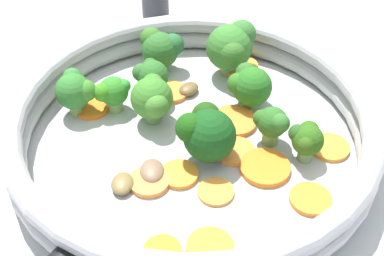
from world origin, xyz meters
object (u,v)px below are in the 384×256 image
Objects in this scene: carrot_slice_5 at (265,168)px; broccoli_floret_3 at (153,97)px; carrot_slice_12 at (237,66)px; mushroom_piece_0 at (189,89)px; broccoli_floret_5 at (161,48)px; carrot_slice_2 at (234,153)px; carrot_slice_1 at (149,182)px; carrot_slice_6 at (330,147)px; broccoli_floret_0 at (151,76)px; broccoli_floret_8 at (205,132)px; carrot_slice_3 at (207,116)px; skillet at (192,145)px; mushroom_piece_2 at (152,171)px; carrot_slice_4 at (310,199)px; broccoli_floret_6 at (75,90)px; broccoli_floret_7 at (113,92)px; carrot_slice_13 at (91,109)px; carrot_slice_10 at (162,251)px; carrot_slice_9 at (179,174)px; broccoli_floret_2 at (306,139)px; carrot_slice_0 at (210,247)px; carrot_slice_11 at (216,192)px; broccoli_floret_1 at (232,46)px; carrot_slice_8 at (234,121)px; broccoli_floret_9 at (272,123)px; carrot_slice_7 at (171,92)px; broccoli_floret_4 at (249,85)px.

broccoli_floret_3 is at bearing 80.71° from carrot_slice_5.
carrot_slice_12 is 1.81× the size of mushroom_piece_0.
carrot_slice_2 is at bearing -127.64° from broccoli_floret_5.
carrot_slice_1 is 0.97× the size of carrot_slice_6.
carrot_slice_5 is (0.06, -0.08, 0.00)m from carrot_slice_1.
carrot_slice_1 is 0.12m from broccoli_floret_0.
broccoli_floret_8 is (-0.01, 0.02, 0.03)m from carrot_slice_2.
carrot_slice_2 and carrot_slice_3 have the same top height.
carrot_slice_5 is at bearing -96.58° from skillet.
carrot_slice_4 is at bearing -78.29° from mushroom_piece_2.
broccoli_floret_7 is at bearing -59.33° from broccoli_floret_6.
carrot_slice_3 reaches higher than carrot_slice_13.
carrot_slice_6 is 1.22× the size of carrot_slice_10.
broccoli_floret_5 is (0.08, 0.03, -0.00)m from broccoli_floret_3.
broccoli_floret_2 is (0.07, -0.09, 0.02)m from carrot_slice_9.
broccoli_floret_7 is at bearing 52.73° from carrot_slice_0.
broccoli_floret_1 is (0.16, 0.05, 0.03)m from carrot_slice_11.
skillet is 10.71× the size of carrot_slice_3.
mushroom_piece_2 is (-0.06, -0.07, -0.02)m from broccoli_floret_7.
carrot_slice_8 is 0.15m from broccoli_floret_6.
carrot_slice_2 is at bearing -157.07° from broccoli_floret_1.
mushroom_piece_2 is at bearing 123.10° from broccoli_floret_2.
carrot_slice_8 is 0.09m from carrot_slice_11.
carrot_slice_8 is 0.92× the size of broccoli_floret_3.
carrot_slice_8 is at bearing 72.57° from broccoli_floret_9.
broccoli_floret_0 is 1.99× the size of mushroom_piece_0.
carrot_slice_12 is (0.12, 0.00, 0.01)m from skillet.
carrot_slice_13 is at bearing 48.98° from carrot_slice_10.
skillet is 0.07m from carrot_slice_7.
broccoli_floret_5 is 0.16m from mushroom_piece_2.
carrot_slice_10 is at bearing -150.41° from broccoli_floret_3.
broccoli_floret_5 is at bearing -19.43° from carrot_slice_13.
broccoli_floret_7 is at bearing 49.49° from mushroom_piece_2.
carrot_slice_10 is at bearing -166.04° from skillet.
skillet is at bearing 83.42° from carrot_slice_5.
carrot_slice_13 is 1.50× the size of mushroom_piece_0.
carrot_slice_2 is at bearing -60.34° from broccoli_floret_8.
carrot_slice_5 is at bearing -99.29° from broccoli_floret_3.
carrot_slice_7 reaches higher than skillet.
carrot_slice_8 is at bearing 91.38° from carrot_slice_6.
broccoli_floret_1 is at bearing -1.82° from carrot_slice_1.
broccoli_floret_8 is (-0.09, 0.01, 0.01)m from broccoli_floret_4.
broccoli_floret_8 is (-0.05, 0.01, 0.03)m from carrot_slice_8.
carrot_slice_3 is at bearing 81.47° from broccoli_floret_2.
broccoli_floret_9 is (-0.03, -0.11, 0.02)m from carrot_slice_7.
carrot_slice_3 is 0.06m from broccoli_floret_3.
carrot_slice_2 reaches higher than carrot_slice_10.
carrot_slice_9 is 0.16m from broccoli_floret_5.
broccoli_floret_1 is at bearing -38.86° from broccoli_floret_7.
broccoli_floret_6 is at bearing 62.44° from carrot_slice_1.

